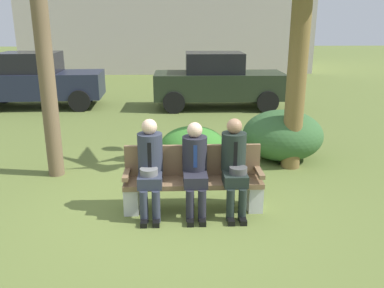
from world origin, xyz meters
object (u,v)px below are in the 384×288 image
Objects in this scene: park_bench at (193,180)px; shrub_mid_lawn at (193,147)px; seated_man_left at (150,163)px; seated_man_middle at (195,164)px; shrub_near_bench at (282,135)px; parked_car_far at (218,81)px; parked_car_near at (36,80)px; seated_man_right at (234,162)px.

shrub_mid_lawn is (0.08, 1.68, -0.05)m from park_bench.
seated_man_middle is at bearing 0.05° from seated_man_left.
park_bench is 2.74m from shrub_near_bench.
shrub_mid_lawn is at bearing 69.86° from seated_man_left.
shrub_mid_lawn is at bearing 88.19° from seated_man_middle.
parked_car_far is (1.09, 6.95, 0.41)m from park_bench.
seated_man_left reaches higher than shrub_near_bench.
seated_man_left is at bearing -62.37° from parked_car_near.
seated_man_right is 0.34× the size of parked_car_far.
seated_man_middle is at bearing -58.80° from parked_car_near.
shrub_near_bench is 0.39× the size of parked_car_far.
shrub_near_bench is (1.81, 2.06, 0.06)m from park_bench.
shrub_near_bench is (2.40, 2.18, -0.25)m from seated_man_left.
seated_man_middle is at bearing -81.63° from park_bench.
parked_car_far is (1.07, 7.07, 0.13)m from seated_man_middle.
seated_man_left reaches higher than shrub_mid_lawn.
parked_car_near and parked_car_far have the same top height.
seated_man_right is 0.86× the size of shrub_near_bench.
seated_man_middle is 0.83× the size of shrub_near_bench.
seated_man_right is at bearing -119.90° from shrub_near_bench.
seated_man_middle reaches higher than shrub_mid_lawn.
shrub_near_bench reaches higher than park_bench.
park_bench is 1.45× the size of seated_man_left.
seated_man_left is at bearing -179.95° from seated_man_middle.
shrub_mid_lawn is (0.06, 1.81, -0.33)m from seated_man_middle.
shrub_mid_lawn is 5.38m from parked_car_far.
parked_car_far reaches higher than shrub_mid_lawn.
seated_man_middle is at bearing -91.81° from shrub_mid_lawn.
seated_man_right is at bearing -94.29° from parked_car_far.
shrub_near_bench is (1.80, 2.18, -0.23)m from seated_man_middle.
parked_car_near is at bearing 140.24° from shrub_near_bench.
shrub_near_bench is at bearing 50.59° from seated_man_middle.
seated_man_right is (0.56, -0.13, 0.31)m from park_bench.
seated_man_right is 1.09× the size of shrub_mid_lawn.
seated_man_right reaches higher than shrub_mid_lawn.
park_bench is at bearing 166.87° from seated_man_right.
seated_man_left is at bearing -110.14° from shrub_mid_lawn.
park_bench is 1.25× the size of shrub_near_bench.
parked_car_far reaches higher than park_bench.
seated_man_middle is 0.54m from seated_man_right.
parked_car_far is (5.56, -0.34, 0.00)m from parked_car_near.
seated_man_right is at bearing -13.13° from park_bench.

